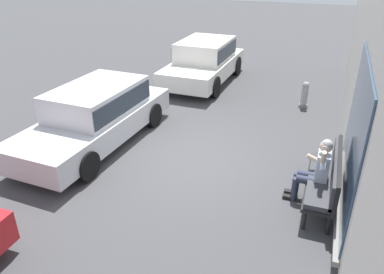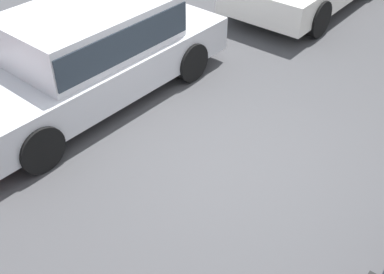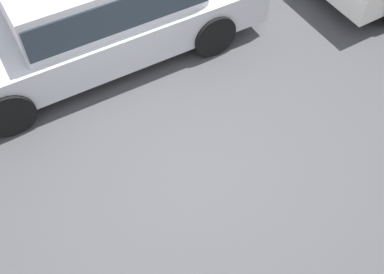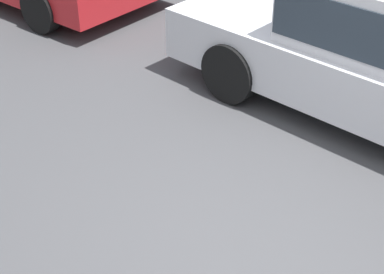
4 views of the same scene
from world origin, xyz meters
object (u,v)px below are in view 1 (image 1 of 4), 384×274
object	(u,v)px
bench	(328,177)
person_on_phone	(316,170)
parked_car_near	(204,60)
fire_hydrant	(305,95)
parked_car_mid	(96,113)

from	to	relation	value
bench	person_on_phone	size ratio (longest dim) A/B	1.51
parked_car_near	fire_hydrant	distance (m)	3.89
parked_car_mid	fire_hydrant	bearing A→B (deg)	132.23
person_on_phone	fire_hydrant	bearing A→B (deg)	-172.59
bench	parked_car_near	distance (m)	7.57
bench	person_on_phone	world-z (taller)	person_on_phone
parked_car_near	parked_car_mid	distance (m)	5.51
bench	parked_car_mid	distance (m)	5.41
person_on_phone	parked_car_near	distance (m)	7.47
parked_car_mid	person_on_phone	bearing A→B (deg)	82.20
parked_car_near	fire_hydrant	size ratio (longest dim) A/B	5.31
person_on_phone	fire_hydrant	xyz separation A→B (m)	(-4.81, -0.63, -0.30)
fire_hydrant	person_on_phone	bearing A→B (deg)	7.41
parked_car_mid	parked_car_near	bearing A→B (deg)	170.68
bench	parked_car_near	world-z (taller)	parked_car_near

